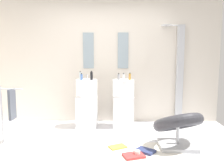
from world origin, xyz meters
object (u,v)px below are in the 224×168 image
object	(u,v)px
magazine_red	(134,156)
coffee_mug	(137,153)
lounge_chair	(178,126)
soap_bottle_black	(92,76)
pedestal_sink_right	(123,103)
soap_bottle_amber	(130,77)
pedestal_sink_left	(87,103)
soap_bottle_blue	(81,77)
towel_rack	(10,106)
soap_bottle_white	(124,77)
soap_bottle_grey	(119,77)
soap_bottle_clear	(80,76)
magazine_ochre	(118,147)
magazine_navy	(145,151)
shower_column	(179,72)

from	to	relation	value
magazine_red	coffee_mug	xyz separation A→B (m)	(0.05, 0.03, 0.02)
lounge_chair	soap_bottle_black	bearing A→B (deg)	145.20
pedestal_sink_right	soap_bottle_amber	world-z (taller)	soap_bottle_amber
pedestal_sink_left	soap_bottle_blue	distance (m)	0.54
towel_rack	soap_bottle_white	size ratio (longest dim) A/B	6.62
pedestal_sink_right	soap_bottle_amber	distance (m)	0.55
soap_bottle_blue	soap_bottle_grey	xyz separation A→B (m)	(0.72, 0.03, -0.00)
soap_bottle_clear	soap_bottle_white	bearing A→B (deg)	-4.43
magazine_red	magazine_ochre	size ratio (longest dim) A/B	1.10
lounge_chair	soap_bottle_clear	world-z (taller)	soap_bottle_clear
magazine_navy	lounge_chair	bearing A→B (deg)	59.14
soap_bottle_amber	soap_bottle_black	size ratio (longest dim) A/B	0.83
coffee_mug	soap_bottle_grey	size ratio (longest dim) A/B	0.61
lounge_chair	soap_bottle_amber	size ratio (longest dim) A/B	7.08
magazine_red	soap_bottle_clear	distance (m)	1.93
soap_bottle_black	soap_bottle_white	distance (m)	0.63
pedestal_sink_right	coffee_mug	size ratio (longest dim) A/B	12.86
lounge_chair	pedestal_sink_right	bearing A→B (deg)	127.97
pedestal_sink_left	soap_bottle_black	xyz separation A→B (m)	(0.11, -0.05, 0.54)
shower_column	magazine_ochre	distance (m)	2.20
pedestal_sink_left	soap_bottle_black	world-z (taller)	soap_bottle_black
magazine_red	soap_bottle_black	xyz separation A→B (m)	(-0.73, 1.39, 1.01)
pedestal_sink_right	magazine_navy	world-z (taller)	pedestal_sink_right
pedestal_sink_left	magazine_red	distance (m)	1.72
magazine_ochre	soap_bottle_blue	world-z (taller)	soap_bottle_blue
towel_rack	magazine_red	xyz separation A→B (m)	(1.96, -0.53, -0.60)
magazine_navy	magazine_ochre	size ratio (longest dim) A/B	1.04
shower_column	towel_rack	world-z (taller)	shower_column
soap_bottle_grey	towel_rack	bearing A→B (deg)	-154.44
soap_bottle_black	pedestal_sink_right	bearing A→B (deg)	4.35
magazine_red	soap_bottle_amber	distance (m)	1.68
pedestal_sink_right	soap_bottle_clear	xyz separation A→B (m)	(-0.84, -0.08, 0.54)
pedestal_sink_left	shower_column	xyz separation A→B (m)	(1.90, 0.34, 0.59)
soap_bottle_amber	soap_bottle_grey	bearing A→B (deg)	177.33
magazine_navy	soap_bottle_grey	distance (m)	1.60
magazine_navy	soap_bottle_grey	size ratio (longest dim) A/B	2.01
magazine_navy	soap_bottle_clear	world-z (taller)	soap_bottle_clear
pedestal_sink_right	coffee_mug	bearing A→B (deg)	-83.44
magazine_red	pedestal_sink_left	bearing A→B (deg)	101.47
towel_rack	magazine_navy	world-z (taller)	towel_rack
pedestal_sink_left	magazine_red	size ratio (longest dim) A/B	3.69
soap_bottle_amber	soap_bottle_blue	size ratio (longest dim) A/B	1.05
coffee_mug	soap_bottle_black	world-z (taller)	soap_bottle_black
lounge_chair	coffee_mug	bearing A→B (deg)	-151.72
towel_rack	pedestal_sink_right	bearing A→B (deg)	26.07
pedestal_sink_left	magazine_ochre	world-z (taller)	pedestal_sink_left
towel_rack	soap_bottle_blue	xyz separation A→B (m)	(1.04, 0.81, 0.39)
pedestal_sink_right	magazine_ochre	world-z (taller)	pedestal_sink_right
lounge_chair	soap_bottle_grey	size ratio (longest dim) A/B	7.56
lounge_chair	coffee_mug	distance (m)	0.80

